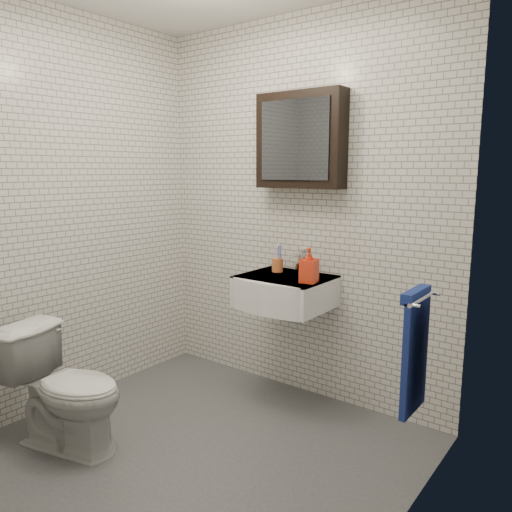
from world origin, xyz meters
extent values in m
cube|color=#46484D|center=(0.00, 0.00, 0.01)|extent=(2.20, 2.00, 0.01)
cube|color=silver|center=(0.00, 1.00, 1.25)|extent=(2.20, 0.02, 2.50)
cube|color=silver|center=(-1.10, 0.00, 1.25)|extent=(0.02, 2.00, 2.50)
cube|color=silver|center=(1.10, 0.00, 1.25)|extent=(0.02, 2.00, 2.50)
cube|color=white|center=(0.05, 0.78, 0.75)|extent=(0.55, 0.45, 0.20)
cylinder|color=silver|center=(0.05, 0.80, 0.84)|extent=(0.31, 0.31, 0.02)
cylinder|color=silver|center=(0.05, 0.80, 0.85)|extent=(0.04, 0.04, 0.01)
cube|color=white|center=(0.05, 0.78, 0.84)|extent=(0.55, 0.45, 0.01)
cylinder|color=silver|center=(0.05, 0.94, 0.88)|extent=(0.06, 0.06, 0.06)
cylinder|color=silver|center=(0.05, 0.94, 0.94)|extent=(0.03, 0.03, 0.08)
cylinder|color=silver|center=(0.05, 0.88, 0.97)|extent=(0.02, 0.12, 0.02)
cube|color=silver|center=(0.05, 0.97, 0.99)|extent=(0.02, 0.09, 0.01)
cube|color=black|center=(0.05, 0.93, 1.70)|extent=(0.60, 0.14, 0.60)
cube|color=#3F444C|center=(0.05, 0.85, 1.70)|extent=(0.49, 0.01, 0.49)
cylinder|color=silver|center=(1.06, 0.35, 0.95)|extent=(0.02, 0.30, 0.02)
cylinder|color=silver|center=(1.08, 0.48, 0.95)|extent=(0.04, 0.02, 0.02)
cylinder|color=silver|center=(1.08, 0.22, 0.95)|extent=(0.04, 0.02, 0.02)
cube|color=navy|center=(1.05, 0.35, 0.68)|extent=(0.03, 0.26, 0.54)
cube|color=navy|center=(1.04, 0.35, 0.96)|extent=(0.05, 0.26, 0.05)
cylinder|color=#CF6633|center=(-0.07, 0.86, 0.90)|extent=(0.10, 0.10, 0.09)
cylinder|color=white|center=(-0.08, 0.85, 0.95)|extent=(0.02, 0.03, 0.17)
cylinder|color=#455EDE|center=(-0.06, 0.85, 0.95)|extent=(0.01, 0.02, 0.16)
cylinder|color=white|center=(-0.07, 0.87, 0.96)|extent=(0.02, 0.03, 0.18)
cylinder|color=#455EDE|center=(-0.05, 0.86, 0.95)|extent=(0.02, 0.04, 0.16)
imported|color=#FB5B1A|center=(0.27, 0.70, 0.96)|extent=(0.11, 0.11, 0.21)
imported|color=silver|center=(-0.60, -0.40, 0.34)|extent=(0.73, 0.52, 0.68)
camera|label=1|loc=(1.77, -1.81, 1.52)|focal=35.00mm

